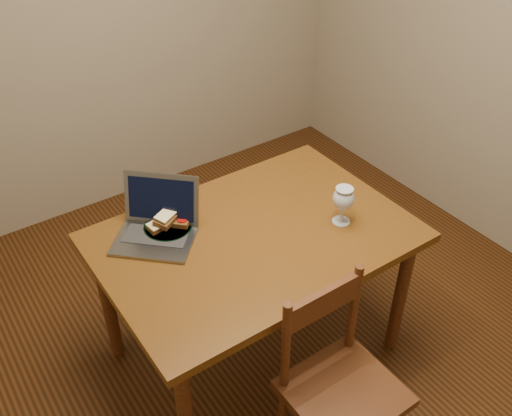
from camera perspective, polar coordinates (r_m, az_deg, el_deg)
floor at (r=2.99m, az=0.90°, el=-12.98°), size 3.20×3.20×0.02m
table at (r=2.47m, az=-0.12°, el=-4.16°), size 1.30×0.90×0.74m
chair at (r=2.26m, az=8.44°, el=-16.61°), size 0.41×0.39×0.44m
plate at (r=2.46m, az=-8.78°, el=-1.95°), size 0.21×0.21×0.02m
sandwich_cheese at (r=2.44m, az=-9.65°, el=-1.67°), size 0.11×0.07×0.03m
sandwich_tomato at (r=2.45m, az=-7.91°, el=-1.28°), size 0.12×0.12×0.03m
sandwich_top at (r=2.43m, az=-8.94°, el=-0.96°), size 0.13×0.12×0.04m
milk_glass at (r=2.45m, az=8.68°, el=0.26°), size 0.09×0.09×0.18m
laptop at (r=2.41m, az=-9.82°, el=-1.28°), size 0.44×0.43×0.23m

